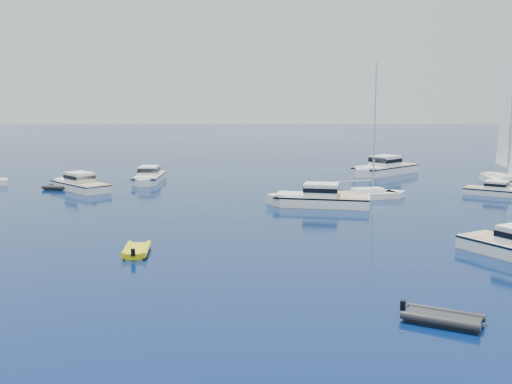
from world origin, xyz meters
TOP-DOWN VIEW (x-y plane):
  - ground at (0.00, 0.00)m, footprint 400.00×400.00m
  - motor_cruiser_centre at (2.90, 31.76)m, footprint 10.61×4.76m
  - motor_cruiser_far_r at (21.44, 38.55)m, footprint 7.28×5.53m
  - motor_cruiser_far_l at (-22.16, 40.64)m, footprint 8.80×8.65m
  - motor_cruiser_distant at (12.77, 55.24)m, footprint 10.79×10.80m
  - motor_cruiser_horizon at (-15.90, 46.86)m, footprint 2.93×9.17m
  - sailboat_centre at (7.60, 36.07)m, footprint 9.63×4.96m
  - sailboat_sails_r at (24.77, 46.22)m, footprint 3.78×12.30m
  - tender_yellow at (-9.91, 13.99)m, footprint 2.28×3.65m
  - tender_grey_near at (6.45, 2.27)m, footprint 4.10×3.37m
  - tender_grey_far at (-24.18, 40.95)m, footprint 4.27×2.86m

SIDE VIEW (x-z plane):
  - ground at x=0.00m, z-range 0.00..0.00m
  - motor_cruiser_centre at x=2.90m, z-range -1.34..1.34m
  - motor_cruiser_far_r at x=21.44m, z-range -0.94..0.94m
  - motor_cruiser_far_l at x=-22.16m, z-range -1.24..1.24m
  - motor_cruiser_distant at x=12.77m, z-range -1.53..1.53m
  - motor_cruiser_horizon at x=-15.90m, z-range -1.20..1.20m
  - sailboat_centre at x=7.60m, z-range -6.85..6.85m
  - sailboat_sails_r at x=24.77m, z-range -8.93..8.93m
  - tender_yellow at x=-9.91m, z-range -0.47..0.47m
  - tender_grey_near at x=6.45m, z-range -0.47..0.47m
  - tender_grey_far at x=-24.18m, z-range -0.47..0.47m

